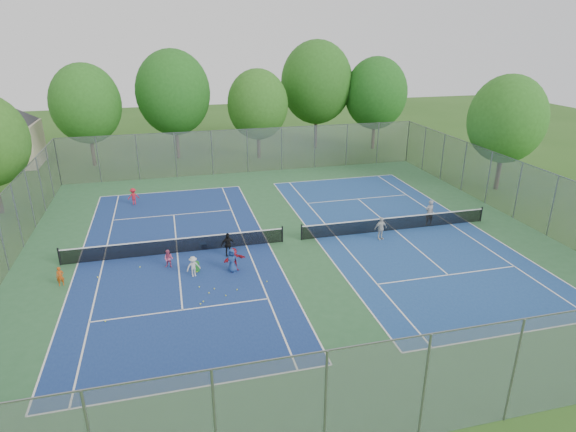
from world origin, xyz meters
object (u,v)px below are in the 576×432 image
object	(u,v)px
net_right	(395,224)
ball_crate	(203,246)
net_left	(177,246)
ball_hopper	(196,267)
instructor	(429,213)

from	to	relation	value
net_right	ball_crate	world-z (taller)	net_right
net_left	ball_crate	world-z (taller)	net_left
ball_crate	net_left	bearing A→B (deg)	-167.74
net_right	ball_crate	bearing A→B (deg)	178.43
ball_hopper	instructor	world-z (taller)	instructor
net_right	ball_hopper	distance (m)	13.32
net_right	instructor	bearing A→B (deg)	7.70
net_left	instructor	bearing A→B (deg)	1.22
ball_crate	ball_hopper	xyz separation A→B (m)	(-0.63, -2.93, 0.13)
ball_crate	ball_hopper	distance (m)	3.00
ball_crate	ball_hopper	size ratio (longest dim) A/B	0.60
net_right	instructor	xyz separation A→B (m)	(2.61, 0.35, 0.41)
net_left	instructor	world-z (taller)	instructor
net_right	ball_crate	xyz separation A→B (m)	(-12.43, 0.34, -0.31)
net_left	instructor	size ratio (longest dim) A/B	7.41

